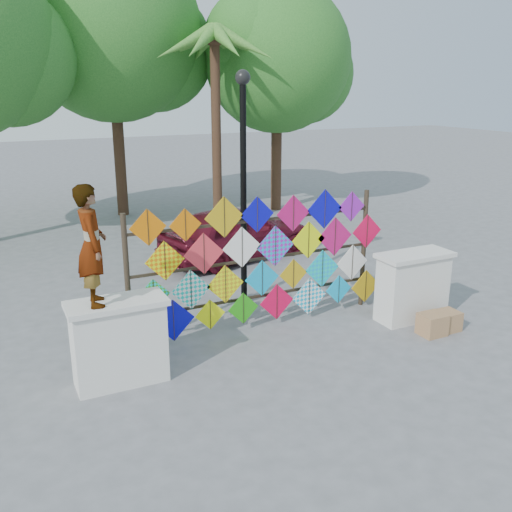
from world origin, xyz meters
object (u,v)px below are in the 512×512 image
sedan (236,232)px  lamppost (243,168)px  vendor_woman (92,246)px  kite_rack (264,261)px

sedan → lamppost: bearing=145.1°
vendor_woman → sedan: (4.33, 4.93, -1.44)m
kite_rack → vendor_woman: (-3.08, -0.93, 0.90)m
sedan → vendor_woman: bearing=125.0°
kite_rack → lamppost: lamppost is taller
kite_rack → vendor_woman: bearing=-163.2°
vendor_woman → lamppost: bearing=-51.2°
vendor_woman → lamppost: lamppost is taller
kite_rack → sedan: kite_rack is taller
lamppost → kite_rack: bearing=-98.3°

